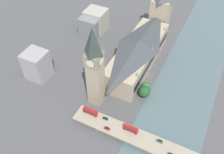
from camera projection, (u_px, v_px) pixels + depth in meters
ground_plane at (151, 75)px, 223.36m from camera, size 600.00×600.00×0.00m
river_water at (185, 86)px, 213.45m from camera, size 50.99×360.00×0.30m
parliament_hall at (138, 53)px, 223.96m from camera, size 27.93×90.42×27.07m
clock_tower at (95, 67)px, 177.16m from camera, size 11.59×11.59×70.38m
victoria_tower at (160, 13)px, 253.51m from camera, size 17.93×17.93×50.20m
road_bridge at (161, 148)px, 169.23m from camera, size 133.97×13.73×4.71m
double_decker_bus_lead at (131, 129)px, 175.56m from camera, size 10.68×2.57×4.82m
double_decker_bus_rear at (90, 112)px, 186.01m from camera, size 11.81×2.60×4.86m
car_northbound_mid at (107, 128)px, 178.13m from camera, size 4.37×1.93×1.37m
car_northbound_tail at (105, 118)px, 184.08m from camera, size 4.12×1.77×1.43m
car_southbound_lead at (160, 141)px, 170.94m from camera, size 4.21×1.90×1.38m
car_southbound_mid at (171, 154)px, 164.23m from camera, size 3.85×1.76×1.22m
city_block_west at (96, 20)px, 263.78m from camera, size 21.09×19.49×23.75m
city_block_center at (90, 26)px, 259.57m from camera, size 20.97×14.82×19.55m
city_block_east at (37, 65)px, 213.36m from camera, size 18.84×18.08×26.15m
tree_embankment_near at (145, 86)px, 205.98m from camera, size 6.65×6.65×9.24m
tree_embankment_mid at (144, 89)px, 204.18m from camera, size 6.40×6.40×8.92m
tree_embankment_far at (144, 91)px, 200.66m from camera, size 9.52×9.52×11.57m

